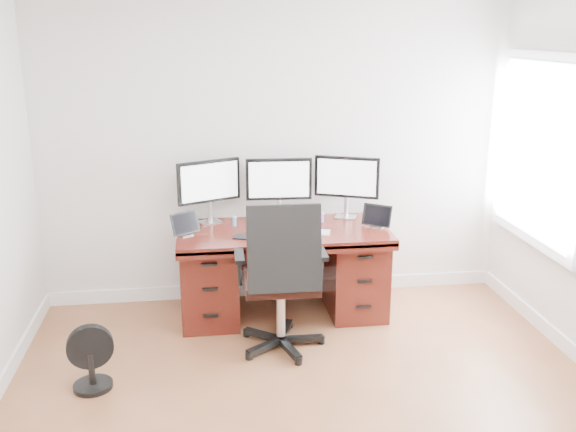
{
  "coord_description": "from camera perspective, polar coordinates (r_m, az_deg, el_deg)",
  "views": [
    {
      "loc": [
        -0.62,
        -3.11,
        2.31
      ],
      "look_at": [
        0.0,
        1.5,
        0.95
      ],
      "focal_mm": 40.0,
      "sensor_mm": 36.0,
      "label": 1
    }
  ],
  "objects": [
    {
      "name": "keyboard",
      "position": [
        4.98,
        0.36,
        -1.85
      ],
      "size": [
        0.31,
        0.14,
        0.01
      ],
      "primitive_type": "cube",
      "rotation": [
        0.0,
        0.0,
        0.02
      ],
      "color": "silver",
      "rests_on": "desk"
    },
    {
      "name": "office_chair",
      "position": [
        4.74,
        -0.58,
        -7.66
      ],
      "size": [
        0.67,
        0.63,
        1.17
      ],
      "rotation": [
        0.0,
        0.0,
        -0.02
      ],
      "color": "black",
      "rests_on": "ground"
    },
    {
      "name": "drawing_tablet",
      "position": [
        5.0,
        -3.61,
        -1.85
      ],
      "size": [
        0.24,
        0.19,
        0.01
      ],
      "primitive_type": "cube",
      "rotation": [
        0.0,
        0.0,
        -0.32
      ],
      "color": "black",
      "rests_on": "desk"
    },
    {
      "name": "figurine_pink",
      "position": [
        5.33,
        0.64,
        -0.16
      ],
      "size": [
        0.04,
        0.04,
        0.09
      ],
      "color": "pink",
      "rests_on": "desk"
    },
    {
      "name": "floor_fan",
      "position": [
        4.53,
        -17.14,
        -12.04
      ],
      "size": [
        0.31,
        0.26,
        0.45
      ],
      "rotation": [
        0.0,
        0.0,
        0.18
      ],
      "color": "black",
      "rests_on": "ground"
    },
    {
      "name": "figurine_yellow",
      "position": [
        5.29,
        -3.5,
        -0.32
      ],
      "size": [
        0.04,
        0.04,
        0.09
      ],
      "color": "tan",
      "rests_on": "desk"
    },
    {
      "name": "figurine_brown",
      "position": [
        5.3,
        -2.21,
        -0.27
      ],
      "size": [
        0.04,
        0.04,
        0.09
      ],
      "color": "brown",
      "rests_on": "desk"
    },
    {
      "name": "trackpad",
      "position": [
        5.1,
        2.93,
        -1.46
      ],
      "size": [
        0.18,
        0.18,
        0.01
      ],
      "primitive_type": "cube",
      "rotation": [
        0.0,
        0.0,
        -0.24
      ],
      "color": "silver",
      "rests_on": "desk"
    },
    {
      "name": "tablet_right",
      "position": [
        5.26,
        7.93,
        -0.12
      ],
      "size": [
        0.24,
        0.19,
        0.19
      ],
      "rotation": [
        0.0,
        0.0,
        -0.6
      ],
      "color": "silver",
      "rests_on": "desk"
    },
    {
      "name": "desk",
      "position": [
        5.33,
        -0.48,
        -4.67
      ],
      "size": [
        1.7,
        0.8,
        0.75
      ],
      "color": "#48140E",
      "rests_on": "ground"
    },
    {
      "name": "figurine_purple",
      "position": [
        5.37,
        3.05,
        -0.07
      ],
      "size": [
        0.04,
        0.04,
        0.09
      ],
      "color": "#A26BE7",
      "rests_on": "desk"
    },
    {
      "name": "monitor_right",
      "position": [
        5.45,
        5.25,
        3.27
      ],
      "size": [
        0.52,
        0.25,
        0.53
      ],
      "rotation": [
        0.0,
        0.0,
        -0.4
      ],
      "color": "silver",
      "rests_on": "desk"
    },
    {
      "name": "monitor_left",
      "position": [
        5.32,
        -7.03,
        2.88
      ],
      "size": [
        0.52,
        0.25,
        0.53
      ],
      "rotation": [
        0.0,
        0.0,
        0.42
      ],
      "color": "silver",
      "rests_on": "desk"
    },
    {
      "name": "figurine_blue",
      "position": [
        5.29,
        -4.79,
        -0.37
      ],
      "size": [
        0.04,
        0.04,
        0.09
      ],
      "color": "#61ACDE",
      "rests_on": "desk"
    },
    {
      "name": "back_wall",
      "position": [
        5.48,
        -1.06,
        6.21
      ],
      "size": [
        4.0,
        0.1,
        2.7
      ],
      "primitive_type": "cube",
      "color": "silver",
      "rests_on": "ground"
    },
    {
      "name": "monitor_center",
      "position": [
        5.36,
        -0.82,
        3.09
      ],
      "size": [
        0.55,
        0.15,
        0.53
      ],
      "rotation": [
        0.0,
        0.0,
        -0.05
      ],
      "color": "silver",
      "rests_on": "desk"
    },
    {
      "name": "tablet_left",
      "position": [
        5.08,
        -9.12,
        -0.79
      ],
      "size": [
        0.24,
        0.19,
        0.19
      ],
      "rotation": [
        0.0,
        0.0,
        0.6
      ],
      "color": "silver",
      "rests_on": "desk"
    },
    {
      "name": "phone",
      "position": [
        5.14,
        -0.86,
        -1.31
      ],
      "size": [
        0.13,
        0.09,
        0.01
      ],
      "primitive_type": "cube",
      "rotation": [
        0.0,
        0.0,
        0.27
      ],
      "color": "black",
      "rests_on": "desk"
    },
    {
      "name": "figurine_orange",
      "position": [
        5.35,
        2.16,
        -0.1
      ],
      "size": [
        0.04,
        0.04,
        0.09
      ],
      "color": "#EC8546",
      "rests_on": "desk"
    }
  ]
}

